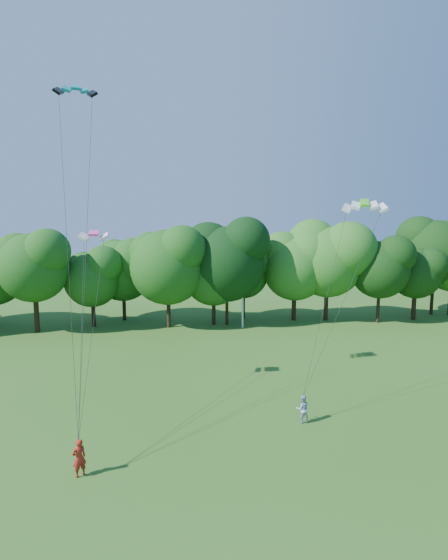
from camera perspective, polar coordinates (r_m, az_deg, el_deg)
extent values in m
plane|color=#2B5818|center=(20.74, 1.29, -29.49)|extent=(160.00, 160.00, 0.00)
cylinder|color=silver|center=(50.40, 2.46, -1.56)|extent=(0.21, 0.21, 8.42)
cube|color=silver|center=(49.89, 2.49, 2.97)|extent=(1.58, 0.75, 0.08)
imported|color=#A21F14|center=(24.24, -18.40, -21.18)|extent=(0.84, 0.78, 1.92)
imported|color=#90A8C8|center=(28.75, 10.21, -16.22)|extent=(0.87, 0.68, 1.76)
cube|color=#047F8B|center=(31.73, -18.86, 22.72)|extent=(2.69, 1.54, 0.61)
cube|color=#3CC91E|center=(32.13, 17.88, 9.56)|extent=(3.18, 2.24, 0.62)
cube|color=#FE46A4|center=(31.03, -16.63, 5.89)|extent=(2.00, 0.99, 0.39)
cylinder|color=black|center=(52.01, 0.39, -3.25)|extent=(0.53, 0.53, 4.87)
ellipsoid|color=black|center=(51.13, 0.39, 3.83)|extent=(9.74, 9.74, 10.63)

